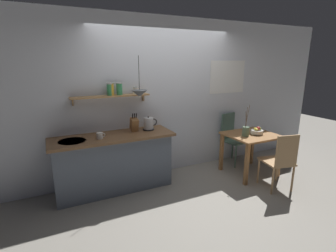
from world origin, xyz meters
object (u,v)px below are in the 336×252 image
object	(u,v)px
electric_kettle	(149,124)
dining_table	(251,141)
dining_chair_far	(232,136)
pendant_lamp	(139,94)
twig_vase	(246,131)
knife_block	(134,124)
fruit_bowl	(257,131)
coffee_mug_by_sink	(100,136)
dining_chair_near	(280,159)

from	to	relation	value
electric_kettle	dining_table	bearing A→B (deg)	-16.80
dining_chair_far	pendant_lamp	xyz separation A→B (m)	(-1.96, -0.19, 0.97)
twig_vase	knife_block	size ratio (longest dim) A/B	1.82
fruit_bowl	electric_kettle	size ratio (longest dim) A/B	0.80
electric_kettle	coffee_mug_by_sink	bearing A→B (deg)	-169.99
dining_table	knife_block	distance (m)	2.07
pendant_lamp	coffee_mug_by_sink	bearing A→B (deg)	-179.24
coffee_mug_by_sink	pendant_lamp	xyz separation A→B (m)	(0.62, 0.01, 0.57)
twig_vase	electric_kettle	xyz separation A→B (m)	(-1.54, 0.57, 0.17)
fruit_bowl	coffee_mug_by_sink	bearing A→B (deg)	170.69
knife_block	coffee_mug_by_sink	world-z (taller)	knife_block
knife_block	pendant_lamp	bearing A→B (deg)	-71.94
dining_table	fruit_bowl	size ratio (longest dim) A/B	3.91
knife_block	fruit_bowl	bearing A→B (deg)	-16.13
dining_chair_near	coffee_mug_by_sink	xyz separation A→B (m)	(-2.51, 1.05, 0.42)
twig_vase	pendant_lamp	world-z (taller)	pendant_lamp
twig_vase	electric_kettle	distance (m)	1.65
dining_table	fruit_bowl	bearing A→B (deg)	-33.73
dining_table	coffee_mug_by_sink	bearing A→B (deg)	171.54
dining_table	electric_kettle	world-z (taller)	electric_kettle
pendant_lamp	fruit_bowl	bearing A→B (deg)	-12.39
dining_chair_far	electric_kettle	world-z (taller)	electric_kettle
electric_kettle	knife_block	world-z (taller)	knife_block
dining_table	coffee_mug_by_sink	size ratio (longest dim) A/B	6.50
dining_table	twig_vase	size ratio (longest dim) A/B	1.56
dining_table	twig_vase	world-z (taller)	twig_vase
fruit_bowl	electric_kettle	xyz separation A→B (m)	(-1.80, 0.57, 0.20)
fruit_bowl	knife_block	bearing A→B (deg)	163.87
electric_kettle	pendant_lamp	size ratio (longest dim) A/B	0.44
dining_chair_far	pendant_lamp	size ratio (longest dim) A/B	1.63
twig_vase	pendant_lamp	bearing A→B (deg)	165.93
dining_table	dining_chair_far	xyz separation A→B (m)	(0.05, 0.57, -0.07)
dining_chair_far	fruit_bowl	size ratio (longest dim) A/B	4.57
fruit_bowl	twig_vase	size ratio (longest dim) A/B	0.40
dining_chair_far	fruit_bowl	xyz separation A→B (m)	(0.03, -0.62, 0.25)
fruit_bowl	pendant_lamp	bearing A→B (deg)	167.61
fruit_bowl	twig_vase	world-z (taller)	twig_vase
twig_vase	dining_chair_far	bearing A→B (deg)	69.62
dining_chair_near	dining_chair_far	world-z (taller)	dining_chair_far
coffee_mug_by_sink	dining_chair_far	bearing A→B (deg)	4.29
twig_vase	knife_block	bearing A→B (deg)	161.77
dining_table	fruit_bowl	world-z (taller)	fruit_bowl
electric_kettle	pendant_lamp	xyz separation A→B (m)	(-0.19, -0.14, 0.52)
electric_kettle	pendant_lamp	world-z (taller)	pendant_lamp
dining_chair_far	dining_chair_near	bearing A→B (deg)	-93.53
dining_chair_near	knife_block	bearing A→B (deg)	147.95
electric_kettle	coffee_mug_by_sink	size ratio (longest dim) A/B	2.07
dining_table	pendant_lamp	world-z (taller)	pendant_lamp
coffee_mug_by_sink	electric_kettle	bearing A→B (deg)	10.01
fruit_bowl	knife_block	distance (m)	2.13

